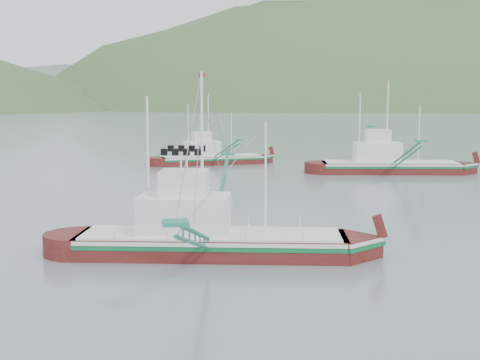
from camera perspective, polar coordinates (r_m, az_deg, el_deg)
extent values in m
plane|color=slate|center=(38.19, 1.80, -5.90)|extent=(1200.00, 1200.00, 0.00)
cube|color=#480F0C|center=(36.63, -2.44, -6.16)|extent=(15.12, 7.38, 1.95)
cube|color=silver|center=(36.44, -2.45, -4.90)|extent=(14.85, 7.38, 0.21)
cube|color=#0E6234|center=(36.49, -2.44, -5.27)|extent=(14.86, 7.40, 0.21)
cube|color=silver|center=(36.40, -2.45, -4.60)|extent=(14.36, 7.01, 0.12)
cube|color=silver|center=(36.37, -4.75, -2.98)|extent=(5.49, 4.22, 2.14)
cube|color=silver|center=(36.09, -4.78, -0.25)|extent=(2.98, 2.70, 1.36)
cylinder|color=white|center=(35.81, -3.26, 2.22)|extent=(0.16, 0.16, 8.76)
cylinder|color=white|center=(36.30, -7.85, 1.19)|extent=(0.14, 0.14, 7.45)
cylinder|color=white|center=(35.75, 2.19, 0.10)|extent=(0.12, 0.12, 6.14)
cube|color=#480F0C|center=(76.31, 12.71, 0.72)|extent=(15.68, 7.36, 2.02)
cube|color=silver|center=(76.22, 12.73, 1.37)|extent=(15.40, 7.37, 0.22)
cube|color=#0E6234|center=(76.24, 12.73, 1.18)|extent=(15.40, 7.39, 0.22)
cube|color=silver|center=(76.20, 12.74, 1.52)|extent=(14.89, 6.99, 0.12)
cube|color=silver|center=(75.82, 11.64, 2.32)|extent=(5.65, 4.29, 2.22)
cube|color=silver|center=(75.69, 11.67, 3.70)|extent=(3.06, 2.76, 1.41)
cylinder|color=white|center=(75.79, 12.46, 4.90)|extent=(0.16, 0.16, 9.09)
cylinder|color=white|center=(75.31, 10.17, 4.43)|extent=(0.14, 0.14, 7.73)
cylinder|color=white|center=(76.60, 15.03, 3.83)|extent=(0.12, 0.12, 6.37)
cube|color=#480F0C|center=(84.08, -2.41, 1.47)|extent=(13.16, 4.74, 1.72)
cube|color=silver|center=(84.01, -2.42, 1.97)|extent=(12.91, 4.78, 0.19)
cube|color=#0E6234|center=(84.03, -2.42, 1.82)|extent=(12.91, 4.80, 0.19)
cube|color=silver|center=(84.00, -2.42, 2.08)|extent=(12.50, 4.51, 0.10)
cube|color=silver|center=(83.60, -3.27, 2.67)|extent=(4.55, 3.17, 1.89)
cube|color=silver|center=(83.49, -3.28, 3.73)|extent=(2.41, 2.11, 1.20)
cylinder|color=white|center=(83.63, -2.72, 4.68)|extent=(0.14, 0.14, 7.72)
cylinder|color=white|center=(83.04, -4.44, 4.25)|extent=(0.12, 0.12, 6.56)
cylinder|color=white|center=(84.50, -0.74, 3.93)|extent=(0.10, 0.10, 5.41)
ellipsoid|color=#39582D|center=(528.37, 16.71, 6.07)|extent=(684.00, 432.00, 306.00)
ellipsoid|color=slate|center=(597.49, -7.80, 6.42)|extent=(960.00, 400.00, 240.00)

